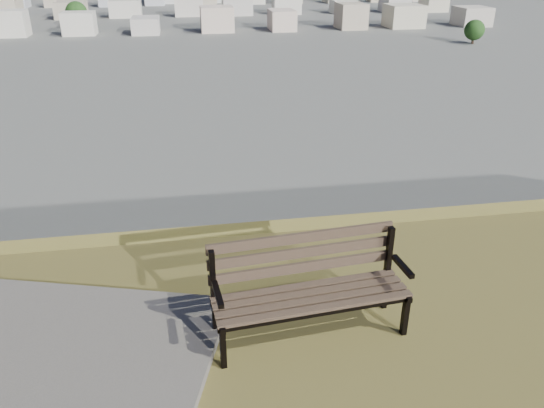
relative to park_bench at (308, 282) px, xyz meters
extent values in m
cube|color=#443327|center=(0.02, -0.26, -0.08)|extent=(1.65, 0.23, 0.03)
cube|color=#443327|center=(0.01, -0.15, -0.08)|extent=(1.65, 0.23, 0.03)
cube|color=#443327|center=(0.00, -0.04, -0.08)|extent=(1.65, 0.23, 0.03)
cube|color=#443327|center=(-0.01, 0.07, -0.08)|extent=(1.65, 0.23, 0.03)
cube|color=#443327|center=(-0.01, 0.14, 0.06)|extent=(1.64, 0.18, 0.09)
cube|color=#443327|center=(-0.02, 0.17, 0.20)|extent=(1.64, 0.18, 0.09)
cube|color=#443327|center=(-0.02, 0.19, 0.33)|extent=(1.64, 0.18, 0.09)
cube|color=black|center=(-0.76, -0.35, -0.28)|extent=(0.05, 0.06, 0.40)
cube|color=black|center=(-0.79, 0.04, -0.06)|extent=(0.05, 0.06, 0.84)
cube|color=black|center=(-0.77, -0.17, -0.11)|extent=(0.09, 0.46, 0.05)
cube|color=black|center=(-0.77, -0.21, 0.12)|extent=(0.08, 0.33, 0.04)
cube|color=black|center=(0.81, -0.20, -0.28)|extent=(0.05, 0.06, 0.40)
cube|color=black|center=(0.77, 0.19, -0.06)|extent=(0.05, 0.06, 0.84)
cube|color=black|center=(0.79, -0.02, -0.11)|extent=(0.09, 0.46, 0.05)
cube|color=black|center=(0.80, -0.07, 0.12)|extent=(0.08, 0.33, 0.04)
cube|color=black|center=(0.02, -0.27, -0.12)|extent=(1.64, 0.19, 0.04)
cube|color=black|center=(-0.01, 0.08, -0.12)|extent=(1.64, 0.19, 0.04)
cube|color=beige|center=(-59.16, 197.75, -21.99)|extent=(11.00, 11.00, 7.00)
cube|color=#B3A899|center=(-35.16, 197.75, -21.99)|extent=(11.00, 11.00, 7.00)
cube|color=beige|center=(-11.16, 197.75, -21.99)|extent=(11.00, 11.00, 7.00)
cube|color=#A9AAAE|center=(12.84, 197.75, -21.99)|extent=(11.00, 11.00, 7.00)
cube|color=beige|center=(36.84, 197.75, -21.99)|extent=(11.00, 11.00, 7.00)
cube|color=tan|center=(60.84, 197.75, -21.99)|extent=(11.00, 11.00, 7.00)
cube|color=beige|center=(84.84, 197.75, -21.99)|extent=(11.00, 11.00, 7.00)
cube|color=#B8B0A7|center=(108.84, 197.75, -21.99)|extent=(11.00, 11.00, 7.00)
cube|color=beige|center=(-71.16, 247.75, -21.99)|extent=(11.00, 11.00, 7.00)
cube|color=#A9AAAE|center=(-47.16, 247.75, -21.99)|extent=(11.00, 11.00, 7.00)
cube|color=beige|center=(-23.16, 247.75, -21.99)|extent=(11.00, 11.00, 7.00)
cube|color=tan|center=(0.84, 247.75, -21.99)|extent=(11.00, 11.00, 7.00)
cube|color=beige|center=(24.84, 247.75, -21.99)|extent=(11.00, 11.00, 7.00)
cube|color=#B8B0A7|center=(48.84, 247.75, -21.99)|extent=(11.00, 11.00, 7.00)
cube|color=beige|center=(72.84, 247.75, -21.99)|extent=(11.00, 11.00, 7.00)
cube|color=#B3A899|center=(96.84, 247.75, -21.99)|extent=(11.00, 11.00, 7.00)
cube|color=beige|center=(120.84, 247.75, -21.99)|extent=(11.00, 11.00, 7.00)
cube|color=tan|center=(-83.16, 297.75, -21.99)|extent=(11.00, 11.00, 7.00)
cube|color=beige|center=(-59.16, 297.75, -21.99)|extent=(11.00, 11.00, 7.00)
cylinder|color=#38281C|center=(90.84, 157.75, -24.44)|extent=(0.80, 0.80, 2.10)
sphere|color=#173412|center=(90.84, 157.75, -21.29)|extent=(6.30, 6.30, 6.30)
cylinder|color=#38281C|center=(-39.16, 217.75, -24.14)|extent=(0.80, 0.80, 2.70)
sphere|color=#173412|center=(-39.16, 217.75, -20.09)|extent=(8.10, 8.10, 8.10)
cylinder|color=#38281C|center=(130.84, 277.75, -24.51)|extent=(0.80, 0.80, 1.95)
cylinder|color=#38281C|center=(40.84, 297.75, -24.44)|extent=(0.80, 0.80, 2.10)
camera|label=1|loc=(-0.91, -3.61, 2.54)|focal=35.00mm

